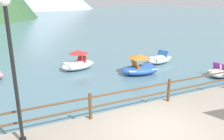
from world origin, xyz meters
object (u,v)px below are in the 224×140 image
(pedal_boat_2, at_px, (140,67))
(pedal_boat_4, at_px, (78,63))
(pedal_boat_0, at_px, (159,59))
(pedal_boat_1, at_px, (223,71))
(lamp_post, at_px, (12,60))

(pedal_boat_2, xyz_separation_m, pedal_boat_4, (-3.13, 2.67, 0.01))
(pedal_boat_0, xyz_separation_m, pedal_boat_4, (-5.77, 1.11, 0.14))
(pedal_boat_0, relative_size, pedal_boat_4, 0.96)
(pedal_boat_1, bearing_deg, pedal_boat_2, 150.90)
(pedal_boat_2, bearing_deg, pedal_boat_4, 139.50)
(lamp_post, relative_size, pedal_boat_1, 1.67)
(pedal_boat_2, bearing_deg, pedal_boat_1, -29.10)
(lamp_post, distance_m, pedal_boat_4, 9.01)
(pedal_boat_1, bearing_deg, pedal_boat_0, 113.13)
(lamp_post, xyz_separation_m, pedal_boat_0, (9.86, 6.54, -2.59))
(lamp_post, xyz_separation_m, pedal_boat_2, (7.22, 4.98, -2.46))
(lamp_post, distance_m, pedal_boat_2, 9.11)
(pedal_boat_1, height_order, pedal_boat_4, pedal_boat_4)
(lamp_post, bearing_deg, pedal_boat_4, 61.86)
(pedal_boat_0, distance_m, pedal_boat_4, 5.88)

